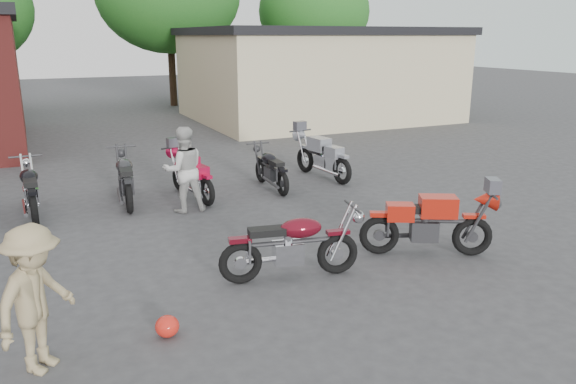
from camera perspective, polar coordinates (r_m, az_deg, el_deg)
name	(u,v)px	position (r m, az deg, el deg)	size (l,w,h in m)	color
ground	(275,290)	(8.01, -1.30, -9.90)	(90.00, 90.00, 0.00)	#353538
stucco_building	(316,77)	(24.50, 2.86, 11.60)	(10.00, 8.00, 3.50)	#BFB488
tree_2	(169,16)	(29.46, -11.97, 17.13)	(7.04, 7.04, 8.80)	#17581A
tree_3	(314,29)	(32.27, 2.62, 16.21)	(6.08, 6.08, 7.60)	#17581A
vintage_motorcycle	(293,241)	(8.15, 0.49, -4.99)	(2.01, 0.66, 1.17)	#540A15
sportbike	(429,220)	(9.29, 14.16, -2.78)	(2.06, 0.68, 1.19)	red
helmet	(167,326)	(6.97, -12.18, -13.19)	(0.29, 0.29, 0.26)	red
person_light	(184,170)	(11.41, -10.54, 2.25)	(0.84, 0.66, 1.73)	#B6B6B2
person_tan	(36,299)	(6.48, -24.26, -9.90)	(1.05, 0.60, 1.62)	tan
row_bike_2	(30,187)	(12.15, -24.72, 0.48)	(1.99, 0.66, 1.16)	black
row_bike_3	(125,176)	(12.34, -16.21, 1.60)	(2.05, 0.68, 1.19)	black
row_bike_4	(191,173)	(12.41, -9.81, 1.90)	(1.92, 0.63, 1.12)	#BB0F38
row_bike_5	(271,167)	(13.00, -1.78, 2.60)	(1.82, 0.60, 1.05)	black
row_bike_6	(322,154)	(14.01, 3.47, 3.86)	(2.08, 0.69, 1.21)	gray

